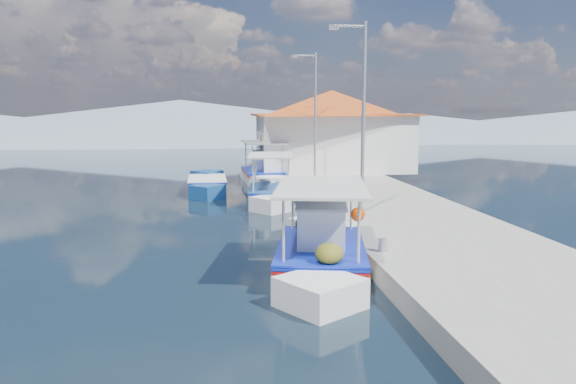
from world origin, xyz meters
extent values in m
plane|color=black|center=(0.00, 0.00, 0.00)|extent=(160.00, 160.00, 0.00)
cube|color=#9C9B92|center=(5.90, 6.00, 0.25)|extent=(5.00, 44.00, 0.50)
cylinder|color=#A5A8AD|center=(3.80, -3.00, 0.65)|extent=(0.20, 0.20, 0.30)
cylinder|color=#A5A8AD|center=(3.80, 2.00, 0.65)|extent=(0.20, 0.20, 0.30)
cylinder|color=#A5A8AD|center=(3.80, 8.00, 0.65)|extent=(0.20, 0.20, 0.30)
cylinder|color=#A5A8AD|center=(3.80, 14.00, 0.65)|extent=(0.20, 0.20, 0.30)
cube|color=white|center=(2.40, -2.73, 0.19)|extent=(2.60, 4.09, 0.83)
cube|color=white|center=(1.92, -0.26, 0.30)|extent=(1.92, 1.92, 0.92)
cube|color=white|center=(2.85, -5.12, 0.19)|extent=(1.87, 1.87, 0.79)
cube|color=#0E26B7|center=(2.40, -2.73, 0.58)|extent=(2.68, 4.21, 0.05)
cube|color=red|center=(2.40, -2.73, 0.51)|extent=(2.68, 4.21, 0.04)
cube|color=gold|center=(2.40, -2.73, 0.45)|extent=(2.68, 4.21, 0.03)
cube|color=#0E26B7|center=(2.40, -2.73, 0.64)|extent=(2.69, 4.18, 0.04)
cube|color=brown|center=(2.40, -2.73, 0.61)|extent=(2.44, 3.99, 0.04)
cube|color=white|center=(2.45, -2.99, 1.09)|extent=(1.25, 1.32, 0.96)
cube|color=silver|center=(2.45, -2.99, 1.59)|extent=(1.36, 1.42, 0.05)
cylinder|color=beige|center=(1.34, -1.31, 1.31)|extent=(0.06, 0.06, 1.40)
cylinder|color=beige|center=(2.85, -1.02, 1.31)|extent=(0.06, 0.06, 1.40)
cylinder|color=beige|center=(1.94, -4.44, 1.31)|extent=(0.06, 0.06, 1.40)
cylinder|color=beige|center=(3.45, -4.15, 1.31)|extent=(0.06, 0.06, 1.40)
cube|color=silver|center=(2.40, -2.73, 2.01)|extent=(2.70, 4.11, 0.06)
ellipsoid|color=#3B4512|center=(1.82, -1.59, 0.86)|extent=(0.66, 0.73, 0.50)
ellipsoid|color=#3B4512|center=(2.34, -1.05, 0.82)|extent=(0.56, 0.62, 0.42)
ellipsoid|color=#3B4512|center=(2.86, -4.24, 0.84)|extent=(0.59, 0.65, 0.45)
sphere|color=#ED4A07|center=(3.16, -2.05, 1.27)|extent=(0.35, 0.35, 0.35)
cube|color=white|center=(2.09, 7.08, 0.19)|extent=(1.98, 3.32, 0.81)
cube|color=white|center=(1.91, 9.21, 0.29)|extent=(1.73, 1.73, 0.90)
cube|color=white|center=(2.27, 5.02, 0.19)|extent=(1.69, 1.69, 0.77)
cube|color=#0E26B7|center=(2.09, 7.08, 0.56)|extent=(2.04, 3.41, 0.05)
cube|color=red|center=(2.09, 7.08, 0.50)|extent=(2.04, 3.41, 0.04)
cube|color=gold|center=(2.09, 7.08, 0.44)|extent=(2.04, 3.41, 0.03)
cube|color=navy|center=(2.09, 7.08, 0.62)|extent=(2.05, 3.38, 0.04)
cube|color=brown|center=(2.09, 7.08, 0.60)|extent=(1.84, 3.24, 0.04)
cylinder|color=beige|center=(1.30, 8.35, 1.28)|extent=(0.06, 0.06, 1.37)
cylinder|color=beige|center=(2.66, 8.47, 1.28)|extent=(0.06, 0.06, 1.37)
cylinder|color=beige|center=(1.53, 5.69, 1.28)|extent=(0.06, 0.06, 1.37)
cylinder|color=beige|center=(2.89, 5.81, 1.28)|extent=(0.06, 0.06, 1.37)
cube|color=silver|center=(2.09, 7.08, 1.97)|extent=(2.06, 3.32, 0.06)
cube|color=navy|center=(-0.59, 10.33, 0.20)|extent=(1.74, 3.17, 0.87)
cube|color=navy|center=(-0.54, 12.42, 0.31)|extent=(1.68, 1.68, 0.96)
cube|color=navy|center=(-0.65, 8.31, 0.20)|extent=(1.63, 1.63, 0.82)
cube|color=#0E26B7|center=(-0.59, 10.33, 0.60)|extent=(1.79, 3.27, 0.05)
cube|color=red|center=(-0.59, 10.33, 0.53)|extent=(1.79, 3.27, 0.05)
cube|color=gold|center=(-0.59, 10.33, 0.47)|extent=(1.79, 3.27, 0.04)
cube|color=white|center=(-0.59, 10.33, 0.67)|extent=(1.80, 3.23, 0.05)
cube|color=brown|center=(-0.59, 10.33, 0.64)|extent=(1.60, 3.10, 0.05)
cube|color=white|center=(2.29, 13.53, 0.20)|extent=(2.16, 3.84, 0.88)
cube|color=white|center=(2.44, 16.01, 0.31)|extent=(1.98, 1.98, 0.97)
cube|color=white|center=(2.15, 11.12, 0.20)|extent=(1.92, 1.92, 0.83)
cube|color=#0E26B7|center=(2.29, 13.53, 0.61)|extent=(2.23, 3.96, 0.06)
cube|color=red|center=(2.29, 13.53, 0.54)|extent=(2.23, 3.96, 0.05)
cube|color=gold|center=(2.29, 13.53, 0.47)|extent=(2.23, 3.96, 0.04)
cube|color=#0E26B7|center=(2.29, 13.53, 0.68)|extent=(2.24, 3.92, 0.05)
cube|color=brown|center=(2.29, 13.53, 0.65)|extent=(2.00, 3.76, 0.05)
cube|color=white|center=(2.28, 13.25, 1.16)|extent=(1.14, 1.27, 1.02)
cube|color=silver|center=(2.28, 13.25, 1.69)|extent=(1.24, 1.36, 0.06)
cylinder|color=beige|center=(1.61, 15.14, 1.39)|extent=(0.06, 0.06, 1.48)
cylinder|color=beige|center=(3.16, 15.05, 1.39)|extent=(0.06, 0.06, 1.48)
cylinder|color=beige|center=(1.42, 12.01, 1.39)|extent=(0.06, 0.06, 1.48)
cylinder|color=beige|center=(2.98, 11.92, 1.39)|extent=(0.06, 0.06, 1.48)
cube|color=silver|center=(2.29, 13.53, 2.13)|extent=(2.26, 3.85, 0.06)
cube|color=white|center=(6.20, 15.00, 2.00)|extent=(8.00, 6.00, 3.00)
cube|color=#C94A1C|center=(6.20, 15.00, 3.55)|extent=(8.64, 6.48, 0.10)
pyramid|color=#C94A1C|center=(6.20, 15.00, 4.20)|extent=(10.49, 10.49, 1.40)
cube|color=brown|center=(2.22, 14.00, 1.50)|extent=(0.06, 1.00, 2.00)
cube|color=#0E26B7|center=(2.22, 16.50, 2.10)|extent=(0.06, 1.20, 0.90)
cylinder|color=#A5A8AD|center=(4.60, 2.00, 3.50)|extent=(0.12, 0.12, 6.00)
cylinder|color=#A5A8AD|center=(4.10, 2.00, 6.35)|extent=(1.00, 0.08, 0.08)
cube|color=#A5A8AD|center=(3.60, 2.00, 6.30)|extent=(0.30, 0.14, 0.14)
cylinder|color=#A5A8AD|center=(4.60, 11.00, 3.50)|extent=(0.12, 0.12, 6.00)
cylinder|color=#A5A8AD|center=(4.10, 11.00, 6.35)|extent=(1.00, 0.08, 0.08)
cube|color=#A5A8AD|center=(3.60, 11.00, 6.30)|extent=(0.30, 0.14, 0.14)
cone|color=gray|center=(-5.00, 56.00, 2.45)|extent=(96.00, 96.00, 5.50)
cone|color=gray|center=(25.00, 56.00, 1.60)|extent=(76.80, 76.80, 3.80)
camera|label=1|loc=(0.12, -14.98, 3.73)|focal=33.87mm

